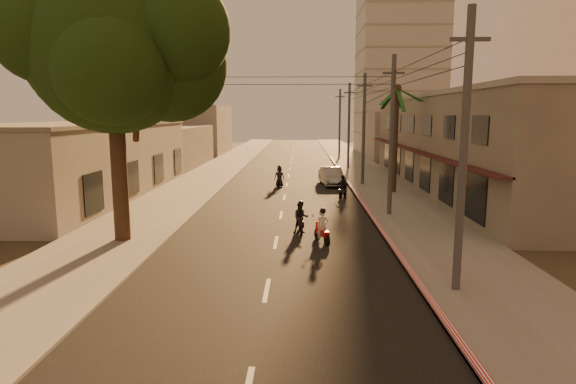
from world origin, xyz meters
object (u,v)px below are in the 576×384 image
at_px(scooter_mid_a, 301,218).
at_px(parked_car, 332,176).
at_px(scooter_mid_b, 343,187).
at_px(scooter_far_a, 279,177).
at_px(broadleaf_tree, 123,51).
at_px(scooter_red, 322,227).
at_px(palm_tree, 397,95).

relative_size(scooter_mid_a, parked_car, 0.36).
height_order(scooter_mid_b, scooter_far_a, scooter_far_a).
bearing_deg(parked_car, broadleaf_tree, -126.67).
xyz_separation_m(scooter_red, scooter_far_a, (-2.67, 16.87, 0.06)).
relative_size(broadleaf_tree, scooter_far_a, 6.73).
height_order(broadleaf_tree, parked_car, broadleaf_tree).
bearing_deg(palm_tree, scooter_red, -112.78).
bearing_deg(scooter_mid_a, scooter_red, -67.11).
height_order(broadleaf_tree, scooter_mid_b, broadleaf_tree).
bearing_deg(scooter_mid_a, broadleaf_tree, -171.85).
bearing_deg(palm_tree, parked_car, 137.10).
bearing_deg(palm_tree, broadleaf_tree, -136.52).
relative_size(palm_tree, scooter_far_a, 4.56).
height_order(scooter_red, scooter_mid_b, same).
bearing_deg(broadleaf_tree, scooter_far_a, 70.08).
bearing_deg(scooter_far_a, palm_tree, -15.02).
bearing_deg(scooter_mid_a, parked_car, 76.70).
height_order(scooter_red, scooter_far_a, scooter_far_a).
relative_size(scooter_far_a, parked_car, 0.39).
distance_m(palm_tree, scooter_mid_a, 15.35).
height_order(palm_tree, scooter_mid_b, palm_tree).
distance_m(scooter_mid_b, scooter_far_a, 6.74).
relative_size(scooter_mid_b, parked_car, 0.35).
bearing_deg(scooter_mid_b, scooter_red, -77.85).
distance_m(palm_tree, scooter_red, 16.52).
bearing_deg(broadleaf_tree, scooter_mid_a, 12.51).
xyz_separation_m(broadleaf_tree, parked_car, (10.29, 17.87, -7.74)).
bearing_deg(scooter_mid_b, broadleaf_tree, -110.71).
height_order(broadleaf_tree, scooter_far_a, broadleaf_tree).
xyz_separation_m(scooter_red, scooter_mid_a, (-0.97, 1.89, 0.00)).
bearing_deg(scooter_red, palm_tree, 46.69).
distance_m(palm_tree, scooter_mid_b, 7.79).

